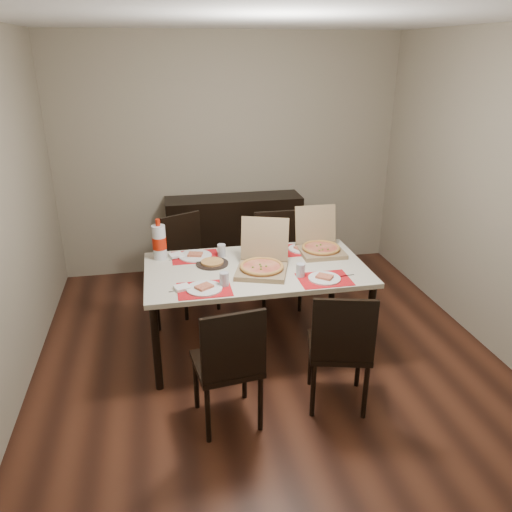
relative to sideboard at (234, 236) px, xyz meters
name	(u,v)px	position (x,y,z in m)	size (l,w,h in m)	color
ground	(268,357)	(0.00, -1.78, -0.46)	(3.80, 4.00, 0.02)	#462315
room_walls	(258,141)	(0.00, -1.35, 1.28)	(3.84, 4.02, 2.62)	gray
sideboard	(234,236)	(0.00, 0.00, 0.00)	(1.50, 0.40, 0.90)	black
dining_table	(256,275)	(-0.07, -1.60, 0.23)	(1.80, 1.00, 0.75)	beige
chair_near_left	(229,362)	(-0.43, -2.54, 0.06)	(0.47, 0.47, 0.93)	black
chair_near_right	(340,346)	(0.35, -2.50, 0.06)	(0.51, 0.51, 0.93)	black
chair_far_left	(188,258)	(-0.57, -0.71, 0.06)	(0.56, 0.56, 0.93)	black
chair_far_right	(277,255)	(0.31, -0.80, 0.06)	(0.43, 0.43, 0.93)	black
setting_near_left	(207,286)	(-0.50, -1.92, 0.32)	(0.46, 0.30, 0.11)	red
setting_near_right	(318,276)	(0.36, -1.91, 0.32)	(0.46, 0.30, 0.11)	red
setting_far_left	(199,255)	(-0.50, -1.28, 0.32)	(0.49, 0.30, 0.11)	red
setting_far_right	(296,248)	(0.36, -1.30, 0.32)	(0.45, 0.30, 0.11)	red
napkin_loose	(253,266)	(-0.09, -1.58, 0.31)	(0.12, 0.11, 0.02)	white
pizza_box_center	(262,264)	(-0.03, -1.68, 0.36)	(0.51, 0.54, 0.39)	#846D4C
pizza_box_right	(320,246)	(0.55, -1.37, 0.36)	(0.37, 0.42, 0.37)	#846D4C
faina_plate	(212,263)	(-0.41, -1.47, 0.31)	(0.27, 0.27, 0.03)	black
dip_bowl	(265,259)	(0.03, -1.48, 0.31)	(0.11, 0.11, 0.03)	white
soda_bottle	(159,242)	(-0.83, -1.25, 0.45)	(0.12, 0.12, 0.35)	silver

